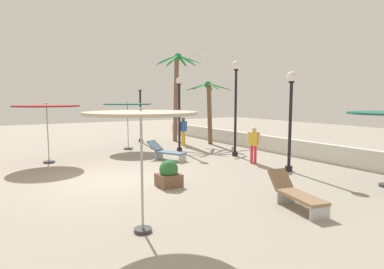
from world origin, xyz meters
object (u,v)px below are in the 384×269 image
(lamp_post_1, at_px, (140,112))
(guest_1, at_px, (254,142))
(lounge_chair_1, at_px, (166,151))
(lamp_post_0, at_px, (291,107))
(palm_tree_0, at_px, (177,86))
(lounge_chair_0, at_px, (296,193))
(palm_tree_1, at_px, (209,103))
(planter, at_px, (169,174))
(lamp_post_3, at_px, (236,93))
(patio_umbrella_3, at_px, (141,118))
(patio_umbrella_2, at_px, (127,107))
(seagull_0, at_px, (202,57))
(patio_umbrella_0, at_px, (47,109))
(guest_0, at_px, (183,128))
(lamp_post_2, at_px, (179,108))

(lamp_post_1, xyz_separation_m, guest_1, (9.05, 1.48, -0.98))
(lounge_chair_1, bearing_deg, lamp_post_0, 33.42)
(palm_tree_0, bearing_deg, lounge_chair_0, -15.32)
(palm_tree_1, distance_m, lamp_post_0, 8.13)
(palm_tree_0, relative_size, guest_1, 3.57)
(lamp_post_1, relative_size, lounge_chair_1, 1.86)
(planter, bearing_deg, lamp_post_3, 121.65)
(patio_umbrella_3, xyz_separation_m, palm_tree_0, (-12.34, 7.49, 1.24))
(patio_umbrella_2, height_order, planter, patio_umbrella_2)
(lamp_post_3, bearing_deg, palm_tree_0, 178.81)
(seagull_0, bearing_deg, lamp_post_0, -8.01)
(patio_umbrella_2, height_order, lamp_post_1, lamp_post_1)
(patio_umbrella_2, bearing_deg, lounge_chair_1, 5.86)
(palm_tree_1, distance_m, lamp_post_3, 4.49)
(palm_tree_0, height_order, lamp_post_3, palm_tree_0)
(lamp_post_0, bearing_deg, palm_tree_0, 177.36)
(lamp_post_3, distance_m, guest_1, 2.86)
(lounge_chair_0, distance_m, seagull_0, 12.70)
(seagull_0, height_order, planter, seagull_0)
(patio_umbrella_0, xyz_separation_m, guest_1, (4.74, 7.51, -1.41))
(guest_0, xyz_separation_m, planter, (7.74, -4.91, -0.63))
(lamp_post_3, height_order, guest_0, lamp_post_3)
(lamp_post_1, distance_m, guest_1, 9.23)
(palm_tree_1, bearing_deg, lamp_post_1, -131.29)
(lamp_post_2, bearing_deg, guest_0, 145.50)
(patio_umbrella_0, relative_size, lamp_post_2, 0.70)
(guest_1, bearing_deg, patio_umbrella_3, -58.15)
(planter, bearing_deg, guest_1, 105.90)
(planter, bearing_deg, guest_0, 147.59)
(seagull_0, relative_size, planter, 1.25)
(lounge_chair_0, distance_m, guest_0, 11.66)
(patio_umbrella_2, height_order, lamp_post_0, lamp_post_0)
(palm_tree_0, distance_m, lamp_post_1, 2.88)
(patio_umbrella_2, relative_size, patio_umbrella_3, 1.01)
(lamp_post_1, relative_size, lounge_chair_0, 1.83)
(planter, bearing_deg, lamp_post_0, 84.71)
(lamp_post_1, xyz_separation_m, seagull_0, (2.96, 2.77, 3.33))
(patio_umbrella_0, height_order, guest_0, patio_umbrella_0)
(lamp_post_0, xyz_separation_m, lamp_post_1, (-10.87, -1.66, -0.53))
(patio_umbrella_2, distance_m, palm_tree_0, 4.31)
(patio_umbrella_3, xyz_separation_m, guest_0, (-10.64, 7.00, -1.37))
(patio_umbrella_2, bearing_deg, planter, -11.00)
(guest_0, bearing_deg, patio_umbrella_3, -33.34)
(guest_1, xyz_separation_m, planter, (1.36, -4.77, -0.57))
(palm_tree_1, relative_size, lamp_post_0, 1.02)
(patio_umbrella_0, height_order, palm_tree_1, palm_tree_1)
(palm_tree_1, relative_size, planter, 4.54)
(lamp_post_0, relative_size, lamp_post_2, 0.98)
(lamp_post_0, distance_m, lamp_post_2, 6.44)
(lounge_chair_0, bearing_deg, patio_umbrella_3, -98.56)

